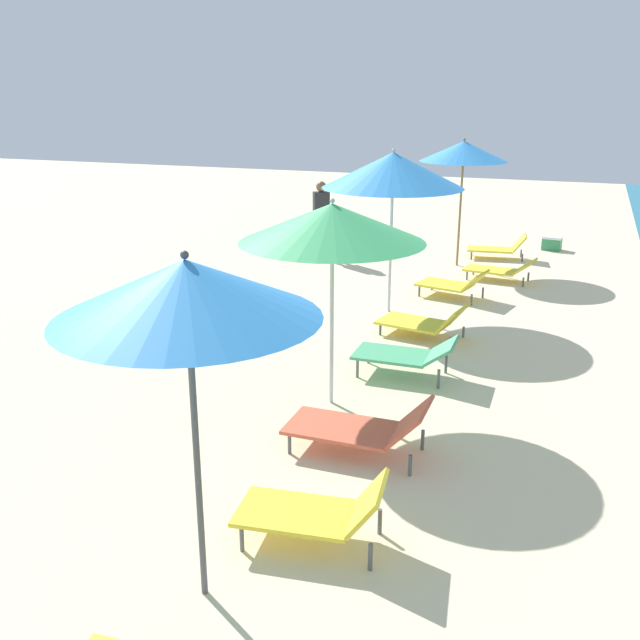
% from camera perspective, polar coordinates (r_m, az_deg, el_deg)
% --- Properties ---
extents(umbrella_fourth, '(1.86, 1.86, 2.74)m').
position_cam_1_polar(umbrella_fourth, '(4.86, -10.72, 2.40)').
color(umbrella_fourth, '#4C4C51').
rests_on(umbrella_fourth, ground).
extents(lounger_fourth_shoreside, '(1.34, 0.77, 0.65)m').
position_cam_1_polar(lounger_fourth_shoreside, '(6.27, -0.31, -15.17)').
color(lounger_fourth_shoreside, yellow).
rests_on(lounger_fourth_shoreside, ground).
extents(umbrella_fifth, '(2.21, 2.21, 2.57)m').
position_cam_1_polar(umbrella_fifth, '(8.28, 0.99, 7.83)').
color(umbrella_fifth, silver).
rests_on(umbrella_fifth, ground).
extents(lounger_fifth_shoreside, '(1.39, 0.69, 0.57)m').
position_cam_1_polar(lounger_fifth_shoreside, '(9.73, 6.97, -2.74)').
color(lounger_fifth_shoreside, '#4CA572').
rests_on(lounger_fifth_shoreside, ground).
extents(lounger_fifth_inland, '(1.54, 0.70, 0.66)m').
position_cam_1_polar(lounger_fifth_inland, '(7.68, 3.34, -8.59)').
color(lounger_fifth_inland, '#D8593F').
rests_on(lounger_fifth_inland, ground).
extents(umbrella_sixth, '(2.41, 2.41, 2.84)m').
position_cam_1_polar(umbrella_sixth, '(12.16, 5.92, 11.94)').
color(umbrella_sixth, silver).
rests_on(umbrella_sixth, ground).
extents(lounger_sixth_shoreside, '(1.37, 0.93, 0.57)m').
position_cam_1_polar(lounger_sixth_shoreside, '(13.60, 10.73, 2.90)').
color(lounger_sixth_shoreside, yellow).
rests_on(lounger_sixth_shoreside, ground).
extents(lounger_sixth_inland, '(1.47, 0.92, 0.59)m').
position_cam_1_polar(lounger_sixth_inland, '(11.34, 8.44, -0.12)').
color(lounger_sixth_inland, yellow).
rests_on(lounger_sixth_inland, ground).
extents(umbrella_farthest, '(1.89, 1.89, 2.79)m').
position_cam_1_polar(umbrella_farthest, '(15.86, 11.53, 13.19)').
color(umbrella_farthest, olive).
rests_on(umbrella_farthest, ground).
extents(lounger_farthest_shoreside, '(1.39, 0.77, 0.59)m').
position_cam_1_polar(lounger_farthest_shoreside, '(17.10, 14.23, 5.69)').
color(lounger_farthest_shoreside, yellow).
rests_on(lounger_farthest_shoreside, ground).
extents(lounger_farthest_inland, '(1.47, 0.75, 0.51)m').
position_cam_1_polar(lounger_farthest_inland, '(15.06, 14.38, 4.00)').
color(lounger_farthest_inland, yellow).
rests_on(lounger_farthest_inland, ground).
extents(person_walking_mid, '(0.42, 0.38, 1.79)m').
position_cam_1_polar(person_walking_mid, '(16.46, 0.10, 8.76)').
color(person_walking_mid, '#D8334C').
rests_on(person_walking_mid, ground).
extents(cooler_box, '(0.49, 0.40, 0.33)m').
position_cam_1_polar(cooler_box, '(18.44, 18.22, 5.91)').
color(cooler_box, '#338C59').
rests_on(cooler_box, ground).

